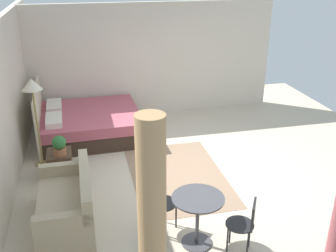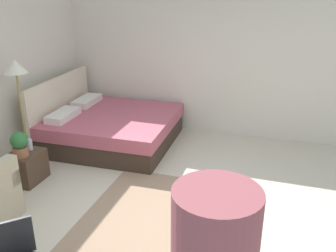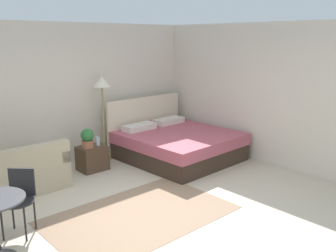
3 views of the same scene
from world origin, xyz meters
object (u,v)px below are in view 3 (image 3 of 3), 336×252
Objects in this scene: couch at (17,176)px; potted_plant at (87,138)px; vase at (98,141)px; nightstand at (92,158)px; bed at (176,144)px; floor_lamp at (102,88)px; cafe_chair_near_window at (19,195)px.

couch is 4.23× the size of potted_plant.
nightstand is at bearing 174.15° from vase.
floor_lamp is (-1.16, 0.90, 1.16)m from bed.
bed is 3.13m from couch.
bed is at bearing -19.31° from vase.
floor_lamp is at bearing 35.54° from nightstand.
couch is at bearing -174.02° from nightstand.
nightstand is at bearing 5.98° from couch.
vase is at bearing 5.09° from couch.
potted_plant reaches higher than couch.
vase is (0.22, 0.02, -0.11)m from potted_plant.
floor_lamp is (1.95, 0.51, 1.17)m from couch.
nightstand is 0.61× the size of cafe_chair_near_window.
bed is at bearing -37.94° from floor_lamp.
bed is 1.86m from potted_plant.
nightstand is at bearing 161.62° from bed.
potted_plant reaches higher than nightstand.
cafe_chair_near_window is (-1.77, -1.37, -0.14)m from potted_plant.
nightstand is 2.36m from cafe_chair_near_window.
floor_lamp is at bearing 44.31° from vase.
nightstand is (-1.65, 0.55, -0.08)m from bed.
cafe_chair_near_window is (-0.42, -1.25, 0.22)m from couch.
bed is at bearing -16.43° from potted_plant.
floor_lamp is (0.37, 0.37, 0.92)m from vase.
cafe_chair_near_window is (-1.87, -1.41, 0.28)m from nightstand.
cafe_chair_near_window is (-1.99, -1.40, -0.03)m from vase.
potted_plant is 0.44× the size of cafe_chair_near_window.
bed is 1.43× the size of couch.
bed is at bearing -18.38° from nightstand.
cafe_chair_near_window is at bearing -166.31° from bed.
couch is 1.47m from nightstand.
couch is at bearing -174.93° from potted_plant.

